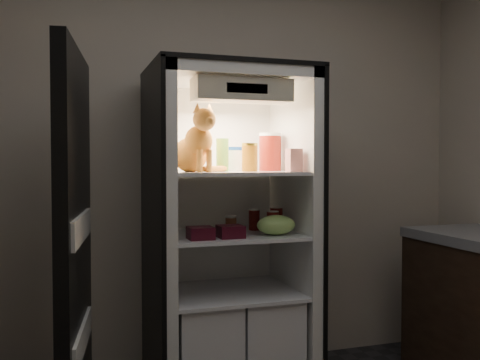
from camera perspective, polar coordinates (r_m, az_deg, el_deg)
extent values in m
plane|color=beige|center=(3.48, -3.37, 2.05)|extent=(3.60, 0.00, 3.60)
cube|color=white|center=(3.38, -2.80, -5.16)|extent=(0.85, 0.06, 1.85)
cube|color=white|center=(2.99, -8.51, -6.14)|extent=(0.06, 0.70, 1.85)
cube|color=white|center=(3.22, 5.57, -5.55)|extent=(0.06, 0.70, 1.85)
cube|color=white|center=(3.09, -1.22, 10.82)|extent=(0.85, 0.70, 0.06)
cube|color=black|center=(2.98, -9.31, -6.16)|extent=(0.02, 0.72, 1.87)
cube|color=black|center=(3.23, 6.26, -5.51)|extent=(0.02, 0.72, 1.87)
cube|color=black|center=(3.09, -1.22, 11.59)|extent=(0.90, 0.72, 0.02)
cube|color=white|center=(3.02, -1.05, 0.73)|extent=(0.73, 0.62, 0.02)
cube|color=white|center=(3.05, -1.04, -5.86)|extent=(0.73, 0.62, 0.02)
cube|color=white|center=(3.14, -4.23, -16.53)|extent=(0.34, 0.58, 0.48)
cube|color=white|center=(3.23, 2.05, -15.95)|extent=(0.34, 0.58, 0.48)
cube|color=white|center=(3.11, -1.04, -11.88)|extent=(0.73, 0.62, 0.02)
cube|color=beige|center=(2.85, 0.21, 9.53)|extent=(0.52, 0.18, 0.12)
cube|color=black|center=(2.77, 0.77, 9.75)|extent=(0.22, 0.01, 0.05)
cube|color=black|center=(2.58, -17.20, -7.52)|extent=(0.18, 0.87, 1.85)
cube|color=white|center=(2.61, -16.90, -15.89)|extent=(0.15, 0.64, 0.12)
cube|color=white|center=(2.50, -17.02, -4.91)|extent=(0.15, 0.64, 0.12)
ellipsoid|color=orange|center=(2.94, -5.33, 2.68)|extent=(0.24, 0.27, 0.19)
ellipsoid|color=orange|center=(2.86, -4.44, 4.17)|extent=(0.18, 0.17, 0.17)
sphere|color=#C06525|center=(2.82, -3.83, 6.46)|extent=(0.15, 0.15, 0.12)
sphere|color=#C06525|center=(2.77, -3.29, 6.24)|extent=(0.06, 0.06, 0.05)
cone|color=#C06525|center=(2.81, -4.58, 7.68)|extent=(0.06, 0.06, 0.06)
cone|color=#C06525|center=(2.85, -3.28, 7.61)|extent=(0.06, 0.06, 0.06)
cylinder|color=orange|center=(2.80, -4.34, 2.06)|extent=(0.03, 0.03, 0.12)
cylinder|color=orange|center=(2.83, -3.30, 2.06)|extent=(0.03, 0.03, 0.12)
cylinder|color=orange|center=(2.92, -2.80, 1.21)|extent=(0.19, 0.17, 0.03)
cylinder|color=green|center=(3.03, -1.89, 2.54)|extent=(0.07, 0.07, 0.17)
cylinder|color=green|center=(3.04, -1.89, 4.31)|extent=(0.07, 0.07, 0.02)
cylinder|color=white|center=(3.14, -0.53, 2.07)|extent=(0.10, 0.10, 0.12)
cylinder|color=#1745A6|center=(3.14, -0.54, 3.36)|extent=(0.10, 0.10, 0.02)
cylinder|color=maroon|center=(3.00, 1.04, 2.29)|extent=(0.09, 0.09, 0.14)
cylinder|color=gold|center=(3.01, 1.05, 3.81)|extent=(0.09, 0.09, 0.02)
cylinder|color=maroon|center=(3.20, 3.23, 2.84)|extent=(0.13, 0.13, 0.21)
cylinder|color=white|center=(3.20, 3.24, 4.86)|extent=(0.13, 0.13, 0.02)
cube|color=silver|center=(2.94, 5.78, 2.11)|extent=(0.07, 0.07, 0.13)
cylinder|color=black|center=(3.17, 1.52, -4.30)|extent=(0.06, 0.06, 0.12)
cylinder|color=#B2B2B2|center=(3.16, 1.52, -3.20)|extent=(0.07, 0.07, 0.00)
cylinder|color=black|center=(3.15, 3.90, -4.20)|extent=(0.07, 0.07, 0.13)
cylinder|color=#B2B2B2|center=(3.14, 3.90, -2.94)|extent=(0.08, 0.08, 0.00)
cylinder|color=black|center=(3.02, 3.50, -4.56)|extent=(0.07, 0.07, 0.12)
cylinder|color=#B2B2B2|center=(3.02, 3.51, -3.37)|extent=(0.07, 0.07, 0.00)
cylinder|color=brown|center=(3.10, -0.97, -4.78)|extent=(0.06, 0.06, 0.08)
cylinder|color=#B2B2B2|center=(3.10, -0.97, -3.96)|extent=(0.07, 0.07, 0.01)
ellipsoid|color=#7AAA4F|center=(2.97, 3.87, -4.80)|extent=(0.22, 0.16, 0.11)
cube|color=#450B18|center=(2.81, -4.23, -5.66)|extent=(0.13, 0.13, 0.06)
cube|color=#450B18|center=(2.86, -1.02, -5.52)|extent=(0.13, 0.13, 0.07)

